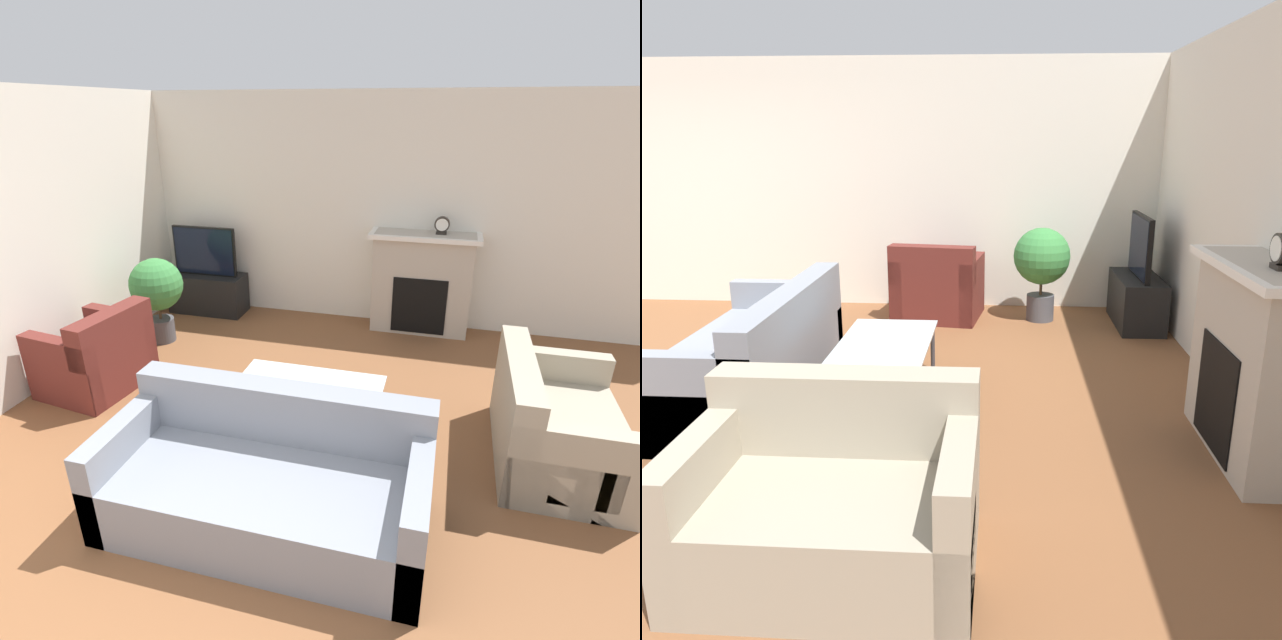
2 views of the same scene
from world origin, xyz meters
The scene contains 11 objects.
wall_back centered at (0.00, 5.03, 1.35)m, with size 8.20×0.06×2.70m.
wall_left centered at (-2.63, 2.50, 1.35)m, with size 0.06×8.00×2.70m.
fireplace centered at (0.81, 4.81, 0.62)m, with size 1.25×0.44×1.19m.
tv_stand centered at (-1.93, 4.71, 0.25)m, with size 0.97×0.43×0.51m.
tv centered at (-1.93, 4.71, 0.82)m, with size 0.84×0.06×0.62m.
couch_sectional centered at (0.11, 1.47, 0.29)m, with size 2.04×0.94×0.82m.
couch_loveseat centered at (1.98, 2.59, 0.29)m, with size 0.87×1.27×0.82m.
armchair_by_window centered at (-2.05, 2.64, 0.30)m, with size 0.87×0.97×0.82m.
coffee_table centered at (0.09, 2.46, 0.39)m, with size 1.20×0.67×0.43m.
potted_plant centered at (-2.04, 3.73, 0.63)m, with size 0.59×0.59×0.98m.
mantel_clock centered at (0.98, 4.81, 1.30)m, with size 0.17×0.07×0.20m.
Camera 1 is at (1.09, -0.90, 2.51)m, focal length 28.00 mm.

